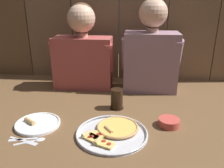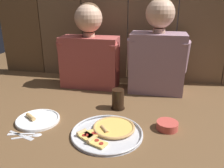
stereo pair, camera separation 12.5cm
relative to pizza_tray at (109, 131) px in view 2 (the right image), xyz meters
The scene contains 10 objects.
ground_plane 0.11m from the pizza_tray, 107.79° to the left, with size 3.20×3.20×0.00m, color brown.
pizza_tray is the anchor object (origin of this frame).
dinner_plate 0.40m from the pizza_tray, behind, with size 0.23×0.23×0.03m.
drinking_glass 0.28m from the pizza_tray, 90.69° to the left, with size 0.08×0.08×0.12m.
dipping_bowl 0.30m from the pizza_tray, 19.06° to the left, with size 0.11×0.11×0.04m.
table_fork 0.43m from the pizza_tray, 166.92° to the right, with size 0.13×0.05×0.01m.
table_knife 0.42m from the pizza_tray, 165.26° to the right, with size 0.15×0.06×0.01m.
table_spoon 0.37m from the pizza_tray, 164.32° to the right, with size 0.13×0.08×0.01m.
diner_left 0.72m from the pizza_tray, 114.14° to the left, with size 0.45×0.20×0.59m.
diner_right 0.70m from the pizza_tray, 71.33° to the left, with size 0.40×0.22×0.63m.
Camera 2 is at (0.25, -1.05, 0.62)m, focal length 36.77 mm.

